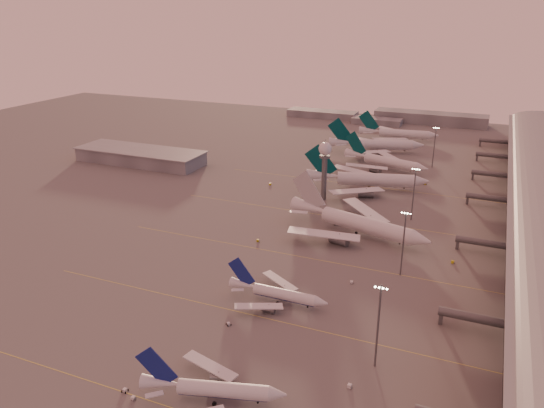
% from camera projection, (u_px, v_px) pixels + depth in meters
% --- Properties ---
extents(ground, '(700.00, 700.00, 0.00)m').
position_uv_depth(ground, '(190.00, 320.00, 164.66)').
color(ground, '#545252').
rests_on(ground, ground).
extents(taxiway_markings, '(180.00, 185.25, 0.02)m').
position_uv_depth(taxiway_markings, '(335.00, 262.00, 201.98)').
color(taxiway_markings, gold).
rests_on(taxiway_markings, ground).
extents(hangar, '(82.00, 27.00, 8.50)m').
position_uv_depth(hangar, '(140.00, 156.00, 327.64)').
color(hangar, slate).
rests_on(hangar, ground).
extents(radar_tower, '(6.40, 6.40, 31.10)m').
position_uv_depth(radar_tower, '(325.00, 160.00, 258.92)').
color(radar_tower, '#54575C').
rests_on(radar_tower, ground).
extents(mast_a, '(3.60, 0.56, 25.00)m').
position_uv_depth(mast_a, '(378.00, 323.00, 138.66)').
color(mast_a, '#54575C').
rests_on(mast_a, ground).
extents(mast_b, '(3.60, 0.56, 25.00)m').
position_uv_depth(mast_b, '(404.00, 240.00, 187.17)').
color(mast_b, '#54575C').
rests_on(mast_b, ground).
extents(mast_c, '(3.60, 0.56, 25.00)m').
position_uv_depth(mast_c, '(414.00, 191.00, 236.41)').
color(mast_c, '#54575C').
rests_on(mast_c, ground).
extents(mast_d, '(3.60, 0.56, 25.00)m').
position_uv_depth(mast_d, '(434.00, 145.00, 314.73)').
color(mast_d, '#54575C').
rests_on(mast_d, ground).
extents(distant_horizon, '(165.00, 37.50, 9.00)m').
position_uv_depth(distant_horizon, '(396.00, 117.00, 442.64)').
color(distant_horizon, slate).
rests_on(distant_horizon, ground).
extents(narrowbody_near, '(36.36, 28.61, 14.55)m').
position_uv_depth(narrowbody_near, '(213.00, 391.00, 129.82)').
color(narrowbody_near, silver).
rests_on(narrowbody_near, ground).
extents(narrowbody_mid, '(35.04, 28.01, 13.70)m').
position_uv_depth(narrowbody_mid, '(278.00, 295.00, 173.38)').
color(narrowbody_mid, silver).
rests_on(narrowbody_mid, ground).
extents(widebody_white, '(65.23, 51.56, 23.54)m').
position_uv_depth(widebody_white, '(357.00, 226.00, 224.20)').
color(widebody_white, silver).
rests_on(widebody_white, ground).
extents(greentail_a, '(64.01, 51.06, 23.72)m').
position_uv_depth(greentail_a, '(367.00, 182.00, 279.85)').
color(greentail_a, silver).
rests_on(greentail_a, ground).
extents(greentail_b, '(53.32, 42.45, 19.90)m').
position_uv_depth(greentail_b, '(385.00, 163.00, 315.22)').
color(greentail_b, silver).
rests_on(greentail_b, ground).
extents(greentail_c, '(61.21, 48.65, 23.02)m').
position_uv_depth(greentail_c, '(376.00, 147.00, 350.32)').
color(greentail_c, silver).
rests_on(greentail_c, ground).
extents(greentail_d, '(57.12, 45.85, 20.80)m').
position_uv_depth(greentail_d, '(398.00, 135.00, 382.51)').
color(greentail_d, silver).
rests_on(greentail_d, ground).
extents(gsv_truck_a, '(4.93, 2.02, 1.96)m').
position_uv_depth(gsv_truck_a, '(134.00, 397.00, 130.72)').
color(gsv_truck_a, silver).
rests_on(gsv_truck_a, ground).
extents(gsv_tug_near, '(1.87, 3.10, 0.88)m').
position_uv_depth(gsv_tug_near, '(125.00, 390.00, 133.77)').
color(gsv_tug_near, silver).
rests_on(gsv_tug_near, ground).
extents(gsv_catering_a, '(5.08, 2.84, 3.96)m').
position_uv_depth(gsv_catering_a, '(351.00, 382.00, 134.61)').
color(gsv_catering_a, silver).
rests_on(gsv_catering_a, ground).
extents(gsv_tug_mid, '(3.46, 3.21, 0.85)m').
position_uv_depth(gsv_tug_mid, '(229.00, 324.00, 161.68)').
color(gsv_tug_mid, silver).
rests_on(gsv_tug_mid, ground).
extents(gsv_truck_b, '(5.31, 3.43, 2.02)m').
position_uv_depth(gsv_truck_b, '(353.00, 281.00, 185.70)').
color(gsv_truck_b, silver).
rests_on(gsv_truck_b, ground).
extents(gsv_truck_c, '(5.61, 3.32, 2.13)m').
position_uv_depth(gsv_truck_c, '(259.00, 239.00, 218.54)').
color(gsv_truck_c, gold).
rests_on(gsv_truck_c, ground).
extents(gsv_catering_b, '(5.19, 3.02, 3.99)m').
position_uv_depth(gsv_catering_b, '(454.00, 259.00, 199.87)').
color(gsv_catering_b, gold).
rests_on(gsv_catering_b, ground).
extents(gsv_tug_far, '(2.97, 4.09, 1.06)m').
position_uv_depth(gsv_tug_far, '(336.00, 224.00, 235.51)').
color(gsv_tug_far, silver).
rests_on(gsv_tug_far, ground).
extents(gsv_truck_d, '(3.21, 6.10, 2.34)m').
position_uv_depth(gsv_truck_d, '(270.00, 183.00, 288.11)').
color(gsv_truck_d, gold).
rests_on(gsv_truck_d, ground).
extents(gsv_tug_hangar, '(3.64, 2.67, 0.93)m').
position_uv_depth(gsv_tug_hangar, '(425.00, 184.00, 288.43)').
color(gsv_tug_hangar, gold).
rests_on(gsv_tug_hangar, ground).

